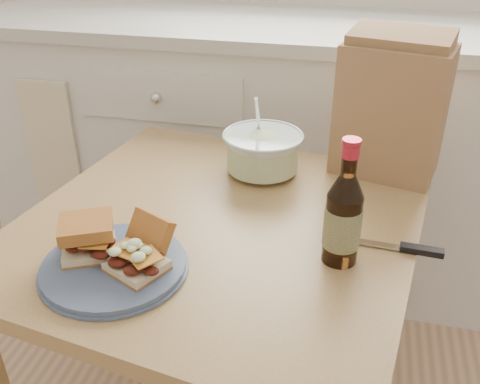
% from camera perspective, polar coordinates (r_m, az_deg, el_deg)
% --- Properties ---
extents(cabinet_run, '(2.50, 0.64, 0.94)m').
position_cam_1_polar(cabinet_run, '(2.00, 8.55, 4.22)').
color(cabinet_run, white).
rests_on(cabinet_run, ground).
extents(dining_table, '(0.95, 0.95, 0.69)m').
position_cam_1_polar(dining_table, '(1.22, -2.28, -7.14)').
color(dining_table, tan).
rests_on(dining_table, ground).
extents(plate, '(0.27, 0.27, 0.02)m').
position_cam_1_polar(plate, '(1.04, -13.29, -7.75)').
color(plate, '#485775').
rests_on(plate, dining_table).
extents(sandwich_left, '(0.13, 0.12, 0.07)m').
position_cam_1_polar(sandwich_left, '(1.05, -15.96, -4.62)').
color(sandwich_left, beige).
rests_on(sandwich_left, plate).
extents(sandwich_right, '(0.13, 0.17, 0.08)m').
position_cam_1_polar(sandwich_right, '(1.01, -10.55, -6.21)').
color(sandwich_right, beige).
rests_on(sandwich_right, plate).
extents(coleslaw_bowl, '(0.20, 0.20, 0.20)m').
position_cam_1_polar(coleslaw_bowl, '(1.34, 2.42, 4.11)').
color(coleslaw_bowl, silver).
rests_on(coleslaw_bowl, dining_table).
extents(beer_bottle, '(0.07, 0.07, 0.25)m').
position_cam_1_polar(beer_bottle, '(1.01, 10.95, -2.69)').
color(beer_bottle, black).
rests_on(beer_bottle, dining_table).
extents(knife, '(0.21, 0.03, 0.01)m').
position_cam_1_polar(knife, '(1.11, 17.46, -5.75)').
color(knife, silver).
rests_on(knife, dining_table).
extents(paper_bag, '(0.28, 0.22, 0.32)m').
position_cam_1_polar(paper_bag, '(1.36, 15.80, 8.35)').
color(paper_bag, '#956848').
rests_on(paper_bag, dining_table).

